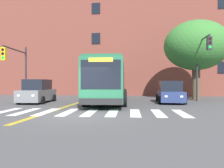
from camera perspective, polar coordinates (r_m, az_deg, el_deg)
ground_plane at (r=10.89m, az=-8.84°, el=-8.09°), size 120.00×120.00×0.00m
crosswalk at (r=11.90m, az=-5.70°, el=-7.35°), size 10.29×3.59×0.01m
lane_line_yellow_inner at (r=26.02m, az=-3.77°, el=-3.21°), size 0.12×36.00×0.01m
lane_line_yellow_outer at (r=25.99m, az=-3.42°, el=-3.21°), size 0.12×36.00×0.01m
city_bus at (r=18.18m, az=-0.82°, el=0.87°), size 3.43×12.30×3.26m
car_grey_near_lane at (r=18.56m, az=-18.88°, el=-1.99°), size 2.25×4.28×1.86m
car_navy_far_lane at (r=17.97m, az=14.93°, el=-2.22°), size 2.06×4.00×1.75m
traffic_light_near_corner at (r=19.25m, az=22.40°, el=6.58°), size 0.36×3.29×5.52m
traffic_light_far_corner at (r=20.54m, az=-23.57°, el=5.06°), size 0.70×4.29×4.98m
street_tree_curbside_large at (r=22.23m, az=21.11°, el=9.26°), size 8.40×8.39×7.41m
building_facade at (r=31.73m, az=-2.88°, el=9.75°), size 38.02×7.47×13.60m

